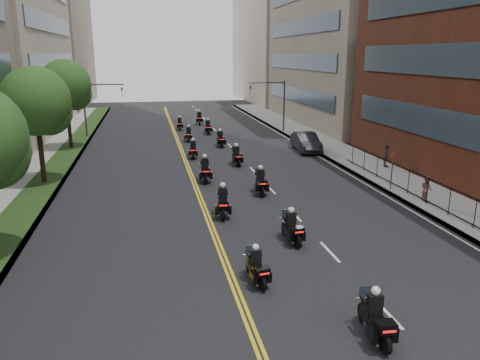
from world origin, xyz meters
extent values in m
cube|color=gray|center=(12.00, 25.00, 0.07)|extent=(4.00, 90.00, 0.15)
cube|color=gray|center=(-12.00, 25.00, 0.07)|extent=(4.00, 90.00, 0.15)
cube|color=#173413|center=(-11.20, 25.00, 0.17)|extent=(2.00, 90.00, 0.04)
cube|color=#333F4C|center=(13.95, 17.00, 3.50)|extent=(0.12, 25.80, 1.80)
cube|color=#333F4C|center=(13.95, 17.00, 7.50)|extent=(0.12, 25.80, 1.80)
cube|color=#333F4C|center=(13.95, 48.00, 3.50)|extent=(0.12, 24.08, 1.80)
cube|color=#333F4C|center=(13.95, 48.00, 7.50)|extent=(0.12, 24.08, 1.80)
cube|color=#333F4C|center=(13.95, 48.00, 11.50)|extent=(0.12, 24.08, 1.80)
cube|color=#ABA28A|center=(21.50, 78.00, 13.00)|extent=(15.00, 28.00, 26.00)
cube|color=#333F4C|center=(-13.95, 48.00, 3.50)|extent=(0.12, 24.08, 1.80)
cube|color=#333F4C|center=(-13.95, 48.00, 7.50)|extent=(0.12, 24.08, 1.80)
cube|color=#333F4C|center=(-13.95, 48.00, 11.50)|extent=(0.12, 24.08, 1.80)
cube|color=#7B6A5A|center=(-22.00, 78.00, 13.00)|extent=(16.00, 28.00, 26.00)
cube|color=black|center=(11.00, 12.00, 1.60)|extent=(0.05, 28.00, 0.05)
cube|color=black|center=(11.00, 12.00, 0.30)|extent=(0.05, 28.00, 0.05)
cylinder|color=black|center=(-11.20, 24.00, 2.55)|extent=(0.32, 0.32, 5.11)
sphere|color=#28521B|center=(-11.20, 24.00, 5.47)|extent=(4.40, 4.40, 4.40)
sphere|color=#28521B|center=(-10.60, 24.40, 4.75)|extent=(3.08, 3.08, 3.08)
cylinder|color=black|center=(-11.20, 36.00, 2.69)|extent=(0.32, 0.32, 5.39)
sphere|color=#28521B|center=(-11.20, 36.00, 5.78)|extent=(4.40, 4.40, 4.40)
sphere|color=#28521B|center=(-10.60, 36.40, 5.00)|extent=(3.08, 3.08, 3.08)
cylinder|color=#3F3F44|center=(10.50, 42.00, 2.80)|extent=(0.18, 0.18, 5.60)
cylinder|color=#3F3F44|center=(8.50, 42.00, 5.40)|extent=(4.00, 0.14, 0.14)
imported|color=black|center=(6.70, 42.00, 4.60)|extent=(0.16, 0.20, 1.00)
cylinder|color=#3F3F44|center=(-10.50, 42.00, 2.80)|extent=(0.18, 0.18, 5.60)
cylinder|color=#3F3F44|center=(-8.50, 42.00, 5.40)|extent=(4.00, 0.14, 0.14)
imported|color=black|center=(-6.70, 42.00, 4.60)|extent=(0.16, 0.20, 1.00)
cylinder|color=black|center=(2.04, 2.94, 0.34)|extent=(0.18, 0.68, 0.67)
cylinder|color=black|center=(2.14, 4.52, 0.34)|extent=(0.18, 0.68, 0.67)
cube|color=black|center=(2.09, 3.73, 0.61)|extent=(0.50, 1.36, 0.40)
cube|color=silver|center=(2.09, 3.78, 0.39)|extent=(0.41, 0.57, 0.30)
cube|color=black|center=(2.04, 2.94, 0.85)|extent=(0.54, 0.45, 0.32)
cube|color=red|center=(2.03, 2.73, 0.83)|extent=(0.40, 0.05, 0.07)
cube|color=black|center=(2.09, 3.78, 1.11)|extent=(0.45, 0.30, 0.61)
sphere|color=white|center=(2.09, 3.79, 1.53)|extent=(0.29, 0.29, 0.29)
cylinder|color=black|center=(-0.51, 7.20, 0.31)|extent=(0.20, 0.62, 0.61)
cylinder|color=black|center=(-0.68, 8.64, 0.31)|extent=(0.20, 0.62, 0.61)
cube|color=black|center=(-0.60, 7.92, 0.56)|extent=(0.52, 1.25, 0.36)
cube|color=silver|center=(-0.60, 7.96, 0.35)|extent=(0.40, 0.53, 0.27)
cube|color=black|center=(-0.51, 7.20, 0.78)|extent=(0.51, 0.43, 0.29)
cube|color=red|center=(-0.49, 7.01, 0.76)|extent=(0.36, 0.07, 0.06)
cube|color=black|center=(-0.60, 7.96, 1.01)|extent=(0.42, 0.30, 0.56)
sphere|color=white|center=(-0.60, 7.97, 1.39)|extent=(0.26, 0.26, 0.26)
cylinder|color=black|center=(1.94, 10.69, 0.33)|extent=(0.18, 0.67, 0.66)
cylinder|color=black|center=(1.84, 12.25, 0.33)|extent=(0.18, 0.67, 0.66)
cube|color=black|center=(1.89, 11.47, 0.60)|extent=(0.50, 1.34, 0.39)
cube|color=silver|center=(1.89, 11.52, 0.38)|extent=(0.41, 0.56, 0.29)
cube|color=black|center=(1.94, 10.69, 0.84)|extent=(0.53, 0.44, 0.31)
cube|color=red|center=(1.96, 10.49, 0.82)|extent=(0.39, 0.06, 0.07)
cube|color=black|center=(1.89, 11.52, 1.09)|extent=(0.45, 0.30, 0.60)
sphere|color=white|center=(1.89, 11.53, 1.50)|extent=(0.28, 0.28, 0.28)
cylinder|color=black|center=(-0.71, 14.82, 0.36)|extent=(0.25, 0.74, 0.73)
cylinder|color=black|center=(-0.48, 16.52, 0.36)|extent=(0.25, 0.74, 0.73)
cube|color=black|center=(-0.60, 15.67, 0.66)|extent=(0.64, 1.50, 0.43)
cube|color=silver|center=(-0.59, 15.72, 0.42)|extent=(0.48, 0.64, 0.32)
cube|color=black|center=(-0.71, 14.82, 0.92)|extent=(0.61, 0.52, 0.34)
cube|color=red|center=(-0.74, 14.59, 0.90)|extent=(0.43, 0.09, 0.08)
cube|color=black|center=(-0.59, 15.72, 1.20)|extent=(0.51, 0.36, 0.66)
sphere|color=white|center=(-0.59, 15.73, 1.65)|extent=(0.31, 0.31, 0.31)
cylinder|color=black|center=(2.27, 18.46, 0.36)|extent=(0.22, 0.73, 0.72)
cylinder|color=black|center=(2.43, 20.14, 0.36)|extent=(0.22, 0.73, 0.72)
cube|color=black|center=(2.35, 19.30, 0.65)|extent=(0.58, 1.46, 0.42)
cube|color=silver|center=(2.35, 19.35, 0.41)|extent=(0.45, 0.62, 0.32)
cube|color=black|center=(2.27, 18.46, 0.91)|extent=(0.59, 0.49, 0.34)
cube|color=red|center=(2.24, 18.24, 0.88)|extent=(0.42, 0.07, 0.07)
cube|color=black|center=(2.35, 19.35, 1.18)|extent=(0.49, 0.34, 0.65)
sphere|color=white|center=(2.35, 19.36, 1.62)|extent=(0.31, 0.31, 0.31)
cylinder|color=black|center=(-0.71, 21.98, 0.37)|extent=(0.20, 0.76, 0.75)
cylinder|color=black|center=(-0.61, 23.74, 0.37)|extent=(0.20, 0.76, 0.75)
cube|color=black|center=(-0.66, 22.86, 0.68)|extent=(0.54, 1.51, 0.44)
cube|color=silver|center=(-0.65, 22.92, 0.43)|extent=(0.45, 0.63, 0.33)
cube|color=black|center=(-0.71, 21.98, 0.95)|extent=(0.60, 0.49, 0.35)
cube|color=red|center=(-0.72, 21.75, 0.93)|extent=(0.44, 0.06, 0.08)
cube|color=black|center=(-0.65, 22.92, 1.23)|extent=(0.50, 0.33, 0.68)
sphere|color=white|center=(-0.65, 22.93, 1.70)|extent=(0.32, 0.32, 0.32)
cylinder|color=black|center=(2.34, 26.36, 0.34)|extent=(0.16, 0.69, 0.69)
cylinder|color=black|center=(2.31, 27.98, 0.34)|extent=(0.16, 0.69, 0.69)
cube|color=black|center=(2.33, 27.17, 0.63)|extent=(0.46, 1.37, 0.40)
cube|color=silver|center=(2.32, 27.22, 0.39)|extent=(0.40, 0.56, 0.30)
cube|color=black|center=(2.34, 26.36, 0.87)|extent=(0.53, 0.44, 0.32)
cube|color=red|center=(2.35, 26.15, 0.85)|extent=(0.40, 0.04, 0.07)
cube|color=black|center=(2.32, 27.22, 1.13)|extent=(0.45, 0.29, 0.63)
sphere|color=white|center=(2.32, 27.23, 1.56)|extent=(0.29, 0.29, 0.29)
cylinder|color=black|center=(-0.81, 29.61, 0.34)|extent=(0.22, 0.68, 0.67)
cylinder|color=black|center=(-0.60, 31.17, 0.34)|extent=(0.22, 0.68, 0.67)
cube|color=black|center=(-0.71, 30.39, 0.61)|extent=(0.58, 1.37, 0.39)
cube|color=silver|center=(-0.70, 30.44, 0.38)|extent=(0.44, 0.59, 0.30)
cube|color=black|center=(-0.81, 29.61, 0.85)|extent=(0.56, 0.48, 0.32)
cube|color=red|center=(-0.83, 29.40, 0.83)|extent=(0.40, 0.08, 0.07)
cube|color=black|center=(-0.70, 30.44, 1.10)|extent=(0.47, 0.33, 0.61)
sphere|color=white|center=(-0.70, 30.45, 1.52)|extent=(0.29, 0.29, 0.29)
cylinder|color=black|center=(2.30, 34.07, 0.34)|extent=(0.16, 0.68, 0.68)
cylinder|color=black|center=(2.24, 35.67, 0.34)|extent=(0.16, 0.68, 0.68)
cube|color=black|center=(2.27, 34.87, 0.62)|extent=(0.47, 1.36, 0.40)
cube|color=silver|center=(2.27, 34.92, 0.39)|extent=(0.40, 0.56, 0.30)
cube|color=black|center=(2.30, 34.07, 0.86)|extent=(0.53, 0.44, 0.32)
cube|color=red|center=(2.30, 33.86, 0.84)|extent=(0.40, 0.04, 0.07)
cube|color=black|center=(2.27, 34.92, 1.12)|extent=(0.45, 0.30, 0.62)
sphere|color=white|center=(2.27, 34.93, 1.54)|extent=(0.29, 0.29, 0.29)
cylinder|color=black|center=(-0.49, 37.45, 0.33)|extent=(0.23, 0.68, 0.66)
cylinder|color=black|center=(-0.27, 38.99, 0.33)|extent=(0.23, 0.68, 0.66)
cube|color=black|center=(-0.38, 38.22, 0.60)|extent=(0.59, 1.36, 0.39)
cube|color=silver|center=(-0.37, 38.27, 0.38)|extent=(0.44, 0.58, 0.29)
cube|color=black|center=(-0.49, 37.45, 0.84)|extent=(0.56, 0.48, 0.31)
cube|color=red|center=(-0.52, 37.24, 0.82)|extent=(0.39, 0.08, 0.07)
cube|color=black|center=(-0.37, 38.27, 1.09)|extent=(0.46, 0.33, 0.60)
sphere|color=white|center=(-0.37, 38.28, 1.50)|extent=(0.28, 0.28, 0.28)
cylinder|color=black|center=(2.03, 41.41, 0.35)|extent=(0.18, 0.70, 0.69)
cylinder|color=black|center=(2.12, 43.04, 0.35)|extent=(0.18, 0.70, 0.69)
cube|color=black|center=(2.08, 42.22, 0.63)|extent=(0.50, 1.40, 0.41)
cube|color=silver|center=(2.08, 42.27, 0.40)|extent=(0.42, 0.58, 0.31)
cube|color=black|center=(2.03, 41.41, 0.88)|extent=(0.55, 0.45, 0.33)
cube|color=red|center=(2.02, 41.20, 0.86)|extent=(0.41, 0.05, 0.07)
cube|color=black|center=(2.08, 42.27, 1.14)|extent=(0.46, 0.31, 0.63)
sphere|color=white|center=(2.08, 42.28, 1.57)|extent=(0.30, 0.30, 0.30)
cylinder|color=black|center=(-0.73, 45.05, 0.32)|extent=(0.15, 0.65, 0.64)
cylinder|color=black|center=(-0.68, 46.56, 0.32)|extent=(0.15, 0.65, 0.64)
cube|color=black|center=(-0.71, 45.80, 0.58)|extent=(0.44, 1.28, 0.38)
cube|color=silver|center=(-0.70, 45.85, 0.37)|extent=(0.37, 0.53, 0.28)
cube|color=black|center=(-0.73, 45.05, 0.81)|extent=(0.50, 0.41, 0.30)
cube|color=red|center=(-0.74, 44.85, 0.79)|extent=(0.38, 0.04, 0.07)
cube|color=black|center=(-0.70, 45.85, 1.06)|extent=(0.42, 0.28, 0.58)
sphere|color=white|center=(-0.70, 45.86, 1.45)|extent=(0.27, 0.27, 0.27)
cylinder|color=black|center=(1.89, 48.71, 0.36)|extent=(0.21, 0.74, 0.73)
cylinder|color=black|center=(2.04, 50.42, 0.36)|extent=(0.21, 0.74, 0.73)
cube|color=black|center=(1.97, 49.57, 0.66)|extent=(0.57, 1.47, 0.43)
cube|color=silver|center=(1.97, 49.62, 0.42)|extent=(0.45, 0.62, 0.32)
cube|color=black|center=(1.89, 48.71, 0.92)|extent=(0.59, 0.49, 0.34)
cube|color=red|center=(1.88, 48.49, 0.90)|extent=(0.43, 0.07, 0.07)
cube|color=black|center=(1.97, 49.62, 1.20)|extent=(0.49, 0.34, 0.66)
sphere|color=white|center=(1.97, 49.63, 1.64)|extent=(0.31, 0.31, 0.31)
imported|color=black|center=(9.40, 31.21, 0.82)|extent=(2.09, 5.12, 1.65)
imported|color=#90594E|center=(11.20, 15.42, 0.88)|extent=(0.62, 0.76, 1.45)
imported|color=#3A3A41|center=(13.06, 23.65, 0.99)|extent=(0.65, 1.05, 1.68)
camera|label=1|loc=(-4.32, -7.74, 8.32)|focal=35.00mm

